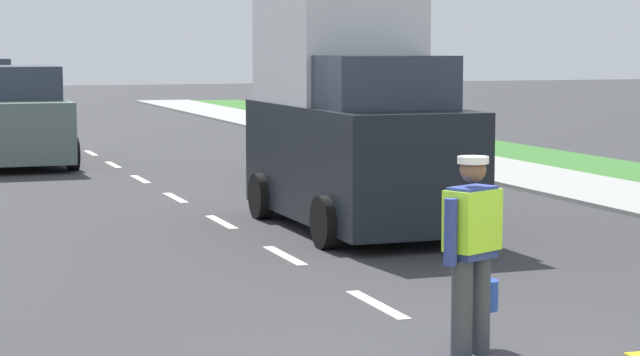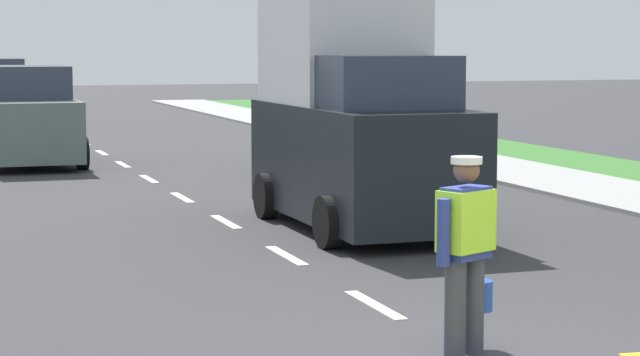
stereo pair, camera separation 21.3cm
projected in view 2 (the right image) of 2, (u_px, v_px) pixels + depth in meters
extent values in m
plane|color=#333335|center=(100.00, 152.00, 29.38)|extent=(96.00, 96.00, 0.00)
cube|color=#9E9E99|center=(607.00, 193.00, 21.31)|extent=(2.40, 72.00, 0.14)
cube|color=silver|center=(375.00, 305.00, 12.14)|extent=(0.14, 1.40, 0.01)
cube|color=silver|center=(286.00, 256.00, 14.97)|extent=(0.14, 1.40, 0.01)
cube|color=silver|center=(226.00, 222.00, 17.80)|extent=(0.14, 1.40, 0.01)
cube|color=silver|center=(182.00, 198.00, 20.62)|extent=(0.14, 1.40, 0.01)
cube|color=silver|center=(149.00, 179.00, 23.45)|extent=(0.14, 1.40, 0.01)
cube|color=silver|center=(123.00, 165.00, 26.27)|extent=(0.14, 1.40, 0.01)
cube|color=silver|center=(102.00, 153.00, 29.10)|extent=(0.14, 1.40, 0.01)
cube|color=silver|center=(84.00, 143.00, 31.92)|extent=(0.14, 1.40, 0.01)
cube|color=silver|center=(70.00, 135.00, 34.75)|extent=(0.14, 1.40, 0.01)
cube|color=silver|center=(58.00, 128.00, 37.57)|extent=(0.14, 1.40, 0.01)
cube|color=silver|center=(47.00, 122.00, 40.40)|extent=(0.14, 1.40, 0.01)
cube|color=silver|center=(38.00, 117.00, 43.22)|extent=(0.14, 1.40, 0.01)
cube|color=silver|center=(30.00, 113.00, 46.05)|extent=(0.14, 1.40, 0.01)
cube|color=silver|center=(23.00, 109.00, 48.87)|extent=(0.14, 1.40, 0.01)
cube|color=silver|center=(16.00, 105.00, 51.70)|extent=(0.14, 1.40, 0.01)
cube|color=silver|center=(11.00, 102.00, 54.52)|extent=(0.14, 1.40, 0.01)
cylinder|color=#383D4C|center=(455.00, 309.00, 10.07)|extent=(0.18, 0.18, 0.82)
cylinder|color=#383D4C|center=(473.00, 305.00, 10.23)|extent=(0.18, 0.18, 0.82)
cube|color=navy|center=(465.00, 223.00, 10.07)|extent=(0.46, 0.39, 0.60)
cube|color=#A5EA33|center=(465.00, 220.00, 10.07)|extent=(0.54, 0.45, 0.51)
cylinder|color=navy|center=(444.00, 232.00, 9.88)|extent=(0.11, 0.11, 0.55)
cylinder|color=navy|center=(486.00, 225.00, 10.27)|extent=(0.11, 0.11, 0.55)
sphere|color=brown|center=(466.00, 170.00, 10.02)|extent=(0.22, 0.22, 0.22)
cylinder|color=silver|center=(466.00, 160.00, 10.02)|extent=(0.26, 0.26, 0.06)
cylinder|color=#2347B7|center=(477.00, 296.00, 10.43)|extent=(0.26, 0.26, 0.26)
cube|color=black|center=(361.00, 161.00, 17.05)|extent=(1.90, 4.60, 1.56)
cube|color=#2D3847|center=(382.00, 82.00, 16.17)|extent=(1.67, 1.61, 0.70)
cube|color=silver|center=(342.00, 41.00, 17.62)|extent=(1.80, 2.53, 1.80)
cylinder|color=black|center=(266.00, 196.00, 18.15)|extent=(0.22, 0.68, 0.68)
cylinder|color=black|center=(387.00, 191.00, 18.77)|extent=(0.22, 0.68, 0.68)
cylinder|color=black|center=(329.00, 222.00, 15.46)|extent=(0.22, 0.68, 0.68)
cylinder|color=black|center=(467.00, 215.00, 16.08)|extent=(0.22, 0.68, 0.68)
cube|color=slate|center=(29.00, 128.00, 26.14)|extent=(1.83, 4.31, 1.25)
cube|color=#2D3847|center=(28.00, 82.00, 26.13)|extent=(1.61, 2.37, 0.70)
cylinder|color=black|center=(82.00, 153.00, 25.23)|extent=(0.22, 0.68, 0.68)
cylinder|color=black|center=(66.00, 143.00, 27.74)|extent=(0.22, 0.68, 0.68)
cylinder|color=black|center=(31.00, 116.00, 38.19)|extent=(0.22, 0.68, 0.68)
cylinder|color=black|center=(24.00, 112.00, 40.48)|extent=(0.22, 0.68, 0.68)
cube|color=gray|center=(358.00, 137.00, 23.84)|extent=(1.67, 4.21, 1.20)
cube|color=#2D3847|center=(360.00, 89.00, 23.64)|extent=(1.47, 2.32, 0.70)
cylinder|color=black|center=(296.00, 155.00, 24.84)|extent=(0.22, 0.68, 0.68)
cylinder|color=black|center=(375.00, 153.00, 25.39)|extent=(0.22, 0.68, 0.68)
cylinder|color=black|center=(339.00, 167.00, 22.39)|extent=(0.22, 0.68, 0.68)
cylinder|color=black|center=(425.00, 164.00, 22.93)|extent=(0.22, 0.68, 0.68)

